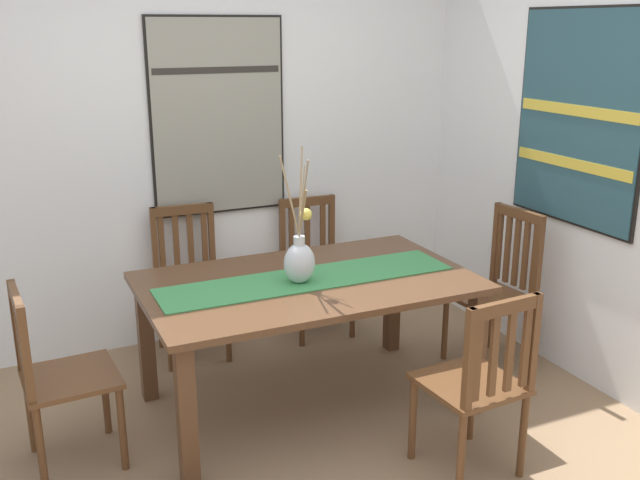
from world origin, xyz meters
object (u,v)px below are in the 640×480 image
(chair_3, at_px, (314,264))
(chair_4, at_px, (479,382))
(dining_table, at_px, (308,297))
(chair_0, at_px, (56,373))
(centerpiece_vase, at_px, (300,259))
(chair_1, at_px, (499,286))
(painting_on_back_wall, at_px, (218,117))
(chair_2, at_px, (189,280))
(painting_on_side_wall, at_px, (579,119))

(chair_3, bearing_deg, chair_4, -90.49)
(dining_table, relative_size, chair_0, 1.92)
(centerpiece_vase, distance_m, chair_1, 1.38)
(dining_table, bearing_deg, painting_on_back_wall, 94.95)
(centerpiece_vase, xyz_separation_m, chair_1, (1.33, 0.04, -0.37))
(chair_2, bearing_deg, painting_on_back_wall, 37.41)
(centerpiece_vase, height_order, chair_1, centerpiece_vase)
(chair_0, bearing_deg, chair_2, 47.75)
(dining_table, height_order, centerpiece_vase, centerpiece_vase)
(chair_2, bearing_deg, chair_3, -0.27)
(chair_1, bearing_deg, dining_table, -179.67)
(dining_table, bearing_deg, centerpiece_vase, -148.99)
(dining_table, height_order, chair_3, chair_3)
(chair_2, xyz_separation_m, chair_3, (0.86, -0.00, -0.02))
(centerpiece_vase, bearing_deg, chair_0, 179.55)
(dining_table, xyz_separation_m, chair_4, (0.45, -0.91, -0.16))
(chair_0, relative_size, chair_3, 0.99)
(chair_0, distance_m, painting_on_side_wall, 3.05)
(chair_0, bearing_deg, chair_1, 0.74)
(chair_3, xyz_separation_m, painting_on_side_wall, (1.12, -1.12, 1.05))
(centerpiece_vase, distance_m, painting_on_back_wall, 1.35)
(centerpiece_vase, distance_m, chair_4, 1.08)
(chair_3, distance_m, painting_on_back_wall, 1.16)
(chair_0, height_order, chair_1, chair_1)
(centerpiece_vase, height_order, chair_2, centerpiece_vase)
(chair_1, distance_m, painting_on_side_wall, 1.08)
(centerpiece_vase, height_order, chair_4, centerpiece_vase)
(dining_table, distance_m, centerpiece_vase, 0.24)
(chair_1, height_order, chair_3, chair_1)
(dining_table, distance_m, chair_0, 1.29)
(chair_1, bearing_deg, chair_2, 150.66)
(centerpiece_vase, xyz_separation_m, painting_on_back_wall, (-0.04, 1.21, 0.59))
(chair_4, bearing_deg, centerpiece_vase, 120.13)
(chair_4, bearing_deg, chair_0, 153.02)
(chair_1, distance_m, chair_3, 1.23)
(dining_table, height_order, chair_2, chair_2)
(painting_on_side_wall, bearing_deg, dining_table, 173.44)
(chair_4, distance_m, painting_on_back_wall, 2.36)
(centerpiece_vase, bearing_deg, dining_table, 31.01)
(painting_on_back_wall, bearing_deg, centerpiece_vase, -87.98)
(chair_0, distance_m, chair_1, 2.55)
(dining_table, xyz_separation_m, chair_1, (1.27, 0.01, -0.14))
(dining_table, bearing_deg, chair_3, 63.86)
(chair_4, height_order, painting_on_back_wall, painting_on_back_wall)
(painting_on_back_wall, bearing_deg, chair_3, -22.42)
(centerpiece_vase, relative_size, chair_4, 0.77)
(chair_0, xyz_separation_m, painting_on_back_wall, (1.18, 1.20, 0.98))
(chair_1, xyz_separation_m, painting_on_back_wall, (-1.37, 1.17, 0.96))
(chair_0, xyz_separation_m, chair_2, (0.88, 0.97, 0.01))
(painting_on_back_wall, bearing_deg, chair_4, -75.24)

